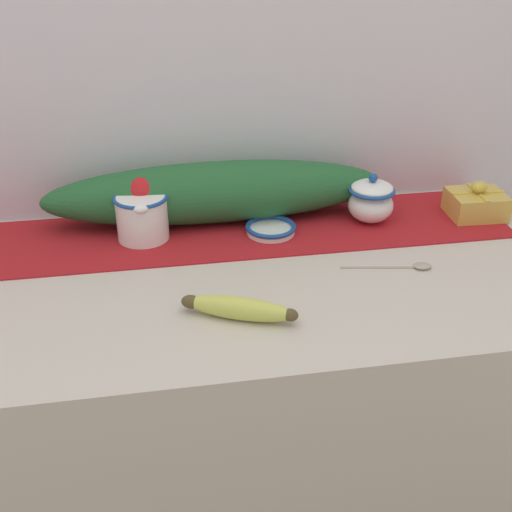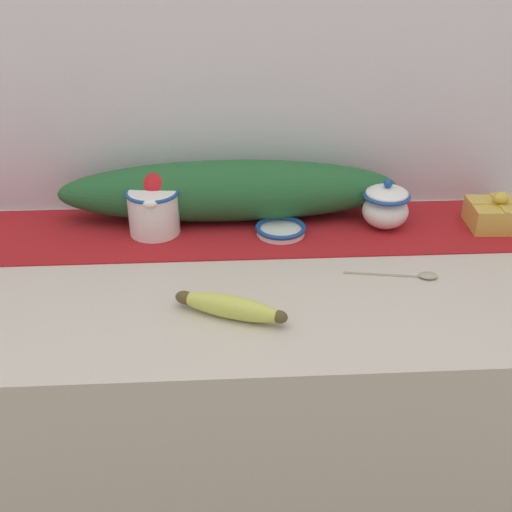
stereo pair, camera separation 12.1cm
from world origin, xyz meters
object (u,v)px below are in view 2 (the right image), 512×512
banana (230,307)px  spoon (420,275)px  cream_pitcher (154,210)px  gift_box (497,214)px  small_dish (281,230)px  sugar_bowl (386,206)px

banana → spoon: banana is taller
cream_pitcher → gift_box: size_ratio=1.05×
small_dish → gift_box: (0.48, 0.01, 0.02)m
sugar_bowl → gift_box: sugar_bowl is taller
cream_pitcher → spoon: 0.57m
small_dish → spoon: (0.25, -0.20, -0.01)m
spoon → gift_box: size_ratio=1.41×
spoon → gift_box: gift_box is taller
spoon → gift_box: bearing=51.9°
banana → gift_box: size_ratio=1.58×
cream_pitcher → spoon: bearing=-22.8°
sugar_bowl → gift_box: (0.25, -0.01, -0.02)m
small_dish → banana: 0.33m
cream_pitcher → banana: 0.37m
cream_pitcher → gift_box: cream_pitcher is taller
gift_box → cream_pitcher: bearing=178.9°
banana → spoon: bearing=17.2°
cream_pitcher → sugar_bowl: sugar_bowl is taller
cream_pitcher → banana: size_ratio=0.66×
sugar_bowl → small_dish: 0.24m
cream_pitcher → banana: cream_pitcher is taller
cream_pitcher → small_dish: bearing=-5.1°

